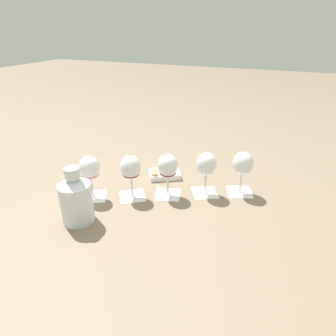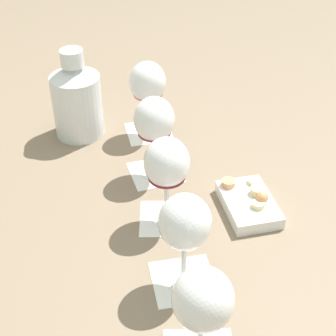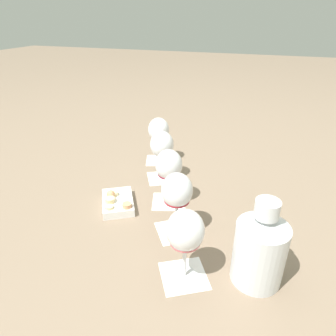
# 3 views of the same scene
# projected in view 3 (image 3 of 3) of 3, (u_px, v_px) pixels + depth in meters

# --- Properties ---
(ground_plane) EXTENTS (8.00, 8.00, 0.00)m
(ground_plane) POSITION_uv_depth(u_px,v_px,m) (169.00, 202.00, 0.98)
(ground_plane) COLOR #7F6B56
(tasting_card_0) EXTENTS (0.14, 0.14, 0.00)m
(tasting_card_0) POSITION_uv_depth(u_px,v_px,m) (184.00, 276.00, 0.70)
(tasting_card_0) COLOR white
(tasting_card_0) RESTS_ON ground_plane
(tasting_card_1) EXTENTS (0.14, 0.14, 0.00)m
(tasting_card_1) POSITION_uv_depth(u_px,v_px,m) (176.00, 231.00, 0.85)
(tasting_card_1) COLOR white
(tasting_card_1) RESTS_ON ground_plane
(tasting_card_2) EXTENTS (0.13, 0.13, 0.00)m
(tasting_card_2) POSITION_uv_depth(u_px,v_px,m) (167.00, 201.00, 0.98)
(tasting_card_2) COLOR white
(tasting_card_2) RESTS_ON ground_plane
(tasting_card_3) EXTENTS (0.14, 0.14, 0.00)m
(tasting_card_3) POSITION_uv_depth(u_px,v_px,m) (162.00, 178.00, 1.12)
(tasting_card_3) COLOR white
(tasting_card_3) RESTS_ON ground_plane
(tasting_card_4) EXTENTS (0.13, 0.13, 0.00)m
(tasting_card_4) POSITION_uv_depth(u_px,v_px,m) (159.00, 160.00, 1.25)
(tasting_card_4) COLOR white
(tasting_card_4) RESTS_ON ground_plane
(wine_glass_0) EXTENTS (0.08, 0.08, 0.18)m
(wine_glass_0) POSITION_uv_depth(u_px,v_px,m) (185.00, 233.00, 0.64)
(wine_glass_0) COLOR white
(wine_glass_0) RESTS_ON tasting_card_0
(wine_glass_1) EXTENTS (0.08, 0.08, 0.18)m
(wine_glass_1) POSITION_uv_depth(u_px,v_px,m) (177.00, 193.00, 0.79)
(wine_glass_1) COLOR white
(wine_glass_1) RESTS_ON tasting_card_1
(wine_glass_2) EXTENTS (0.08, 0.08, 0.18)m
(wine_glass_2) POSITION_uv_depth(u_px,v_px,m) (167.00, 167.00, 0.92)
(wine_glass_2) COLOR white
(wine_glass_2) RESTS_ON tasting_card_2
(wine_glass_3) EXTENTS (0.08, 0.08, 0.18)m
(wine_glass_3) POSITION_uv_depth(u_px,v_px,m) (162.00, 147.00, 1.06)
(wine_glass_3) COLOR white
(wine_glass_3) RESTS_ON tasting_card_3
(wine_glass_4) EXTENTS (0.08, 0.08, 0.18)m
(wine_glass_4) POSITION_uv_depth(u_px,v_px,m) (159.00, 132.00, 1.19)
(wine_glass_4) COLOR white
(wine_glass_4) RESTS_ON tasting_card_4
(ceramic_vase) EXTENTS (0.12, 0.12, 0.21)m
(ceramic_vase) POSITION_uv_depth(u_px,v_px,m) (260.00, 247.00, 0.66)
(ceramic_vase) COLOR silver
(ceramic_vase) RESTS_ON ground_plane
(snack_dish) EXTENTS (0.17, 0.15, 0.05)m
(snack_dish) POSITION_uv_depth(u_px,v_px,m) (117.00, 202.00, 0.95)
(snack_dish) COLOR white
(snack_dish) RESTS_ON ground_plane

